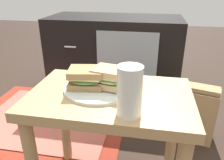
% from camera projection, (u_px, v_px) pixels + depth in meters
% --- Properties ---
extents(side_table, '(0.56, 0.36, 0.46)m').
position_uv_depth(side_table, '(110.00, 115.00, 0.80)').
color(side_table, tan).
rests_on(side_table, ground).
extents(tv_cabinet, '(0.96, 0.46, 0.58)m').
position_uv_depth(tv_cabinet, '(115.00, 55.00, 1.71)').
color(tv_cabinet, black).
rests_on(tv_cabinet, ground).
extents(area_rug, '(0.98, 0.79, 0.01)m').
position_uv_depth(area_rug, '(49.00, 118.00, 1.44)').
color(area_rug, maroon).
rests_on(area_rug, ground).
extents(plate, '(0.24, 0.24, 0.01)m').
position_uv_depth(plate, '(98.00, 88.00, 0.79)').
color(plate, silver).
rests_on(plate, side_table).
extents(sandwich_front, '(0.14, 0.12, 0.07)m').
position_uv_depth(sandwich_front, '(86.00, 78.00, 0.78)').
color(sandwich_front, '#9E7A4C').
rests_on(sandwich_front, plate).
extents(sandwich_back, '(0.15, 0.12, 0.07)m').
position_uv_depth(sandwich_back, '(110.00, 78.00, 0.77)').
color(sandwich_back, tan).
rests_on(sandwich_back, plate).
extents(beer_glass, '(0.07, 0.07, 0.15)m').
position_uv_depth(beer_glass, '(130.00, 93.00, 0.62)').
color(beer_glass, silver).
rests_on(beer_glass, side_table).
extents(paper_bag, '(0.24, 0.18, 0.32)m').
position_uv_depth(paper_bag, '(195.00, 113.00, 1.21)').
color(paper_bag, tan).
rests_on(paper_bag, ground).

